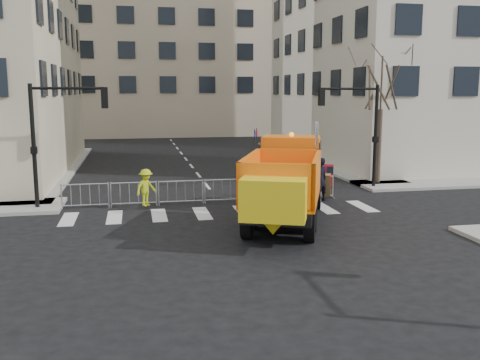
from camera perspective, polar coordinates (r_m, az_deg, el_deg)
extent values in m
plane|color=black|center=(17.51, 1.85, -7.39)|extent=(120.00, 120.00, 0.00)
cube|color=gray|center=(25.61, -2.46, -1.82)|extent=(64.00, 5.00, 0.15)
cube|color=tan|center=(68.78, -8.30, 15.12)|extent=(30.00, 18.00, 24.00)
cylinder|color=black|center=(24.30, -21.14, 3.21)|extent=(0.18, 0.18, 5.40)
cylinder|color=black|center=(28.71, 14.24, 4.41)|extent=(0.18, 0.18, 5.40)
cube|color=black|center=(20.91, 4.94, -1.91)|extent=(4.90, 7.69, 0.46)
cylinder|color=black|center=(23.69, 2.98, -1.55)|extent=(0.75, 1.17, 1.12)
cylinder|color=black|center=(23.51, 8.17, -1.71)|extent=(0.75, 1.17, 1.12)
cylinder|color=black|center=(19.84, 1.46, -3.70)|extent=(0.75, 1.17, 1.12)
cylinder|color=black|center=(19.62, 7.66, -3.93)|extent=(0.75, 1.17, 1.12)
cylinder|color=black|center=(18.57, 0.81, -4.61)|extent=(0.75, 1.17, 1.12)
cylinder|color=black|center=(18.34, 7.45, -4.87)|extent=(0.75, 1.17, 1.12)
cube|color=orange|center=(23.99, 5.73, 1.28)|extent=(2.60, 2.31, 1.02)
cube|color=orange|center=(22.60, 5.47, 2.35)|extent=(2.79, 2.39, 1.84)
cylinder|color=silver|center=(21.73, 8.13, 2.96)|extent=(0.14, 0.14, 2.45)
cube|color=orange|center=(19.32, 4.57, 0.39)|extent=(4.03, 5.12, 1.68)
cube|color=yellow|center=(16.68, 3.56, -2.11)|extent=(2.27, 1.70, 1.33)
cube|color=brown|center=(25.86, 6.02, -0.43)|extent=(3.25, 1.76, 1.15)
imported|color=black|center=(25.13, 8.55, 0.06)|extent=(0.86, 0.71, 2.04)
imported|color=black|center=(24.99, 7.36, -0.49)|extent=(0.80, 0.64, 1.59)
imported|color=black|center=(24.58, 4.38, -0.27)|extent=(1.19, 0.88, 1.88)
imported|color=#B6CA17|center=(23.49, -9.99, -0.79)|extent=(1.18, 1.13, 1.61)
cube|color=#AE0D24|center=(28.69, 9.43, 0.55)|extent=(0.53, 0.49, 1.10)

